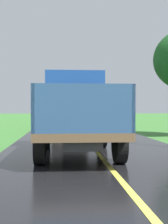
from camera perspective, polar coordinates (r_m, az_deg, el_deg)
banana_truck_near at (r=10.24m, az=-1.47°, el=0.34°), size 2.38×5.82×2.80m
banana_truck_far at (r=22.55m, az=-2.93°, el=0.46°), size 2.38×5.81×2.80m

